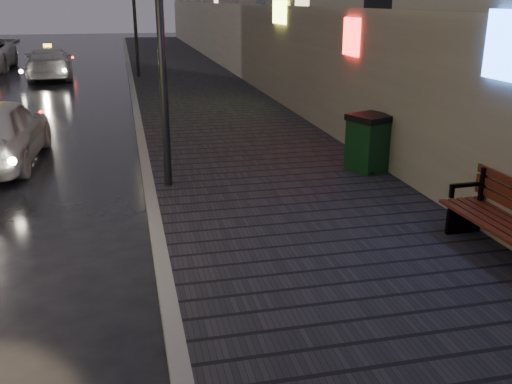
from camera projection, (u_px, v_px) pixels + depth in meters
sidewalk at (188, 80)px, 24.75m from camera, size 4.60×58.00×0.15m
curb at (131, 81)px, 24.24m from camera, size 0.20×58.00×0.15m
bench at (507, 220)px, 7.42m from camera, size 0.70×1.94×0.99m
trash_bin at (369, 142)px, 11.17m from camera, size 0.94×0.94×1.11m
taxi_mid at (49, 63)px, 25.37m from camera, size 2.31×4.90×1.38m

